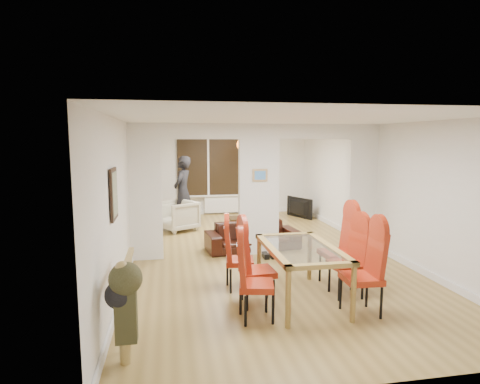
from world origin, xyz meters
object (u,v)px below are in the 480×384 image
object	(u,v)px
sofa	(253,236)
dining_chair_lc	(240,256)
dining_chair_rb	(346,260)
person	(183,192)
dining_table	(300,273)
dining_chair_lb	(258,266)
dining_chair_rc	(337,248)
bottle	(247,212)
dining_chair_ra	(361,272)
coffee_table	(250,222)
armchair	(178,216)
dining_chair_la	(256,279)
television	(297,208)
bowl	(247,216)

from	to	relation	value
sofa	dining_chair_lc	bearing A→B (deg)	-113.36
dining_chair_rb	person	xyz separation A→B (m)	(-2.18, 5.22, 0.39)
dining_table	dining_chair_lb	bearing A→B (deg)	-176.71
dining_chair_lb	sofa	bearing A→B (deg)	75.49
dining_chair_rb	dining_chair_rc	size ratio (longest dim) A/B	0.92
dining_chair_lb	person	bearing A→B (deg)	94.94
dining_chair_lb	bottle	world-z (taller)	dining_chair_lb
dining_table	dining_chair_rc	size ratio (longest dim) A/B	1.43
dining_chair_ra	coffee_table	size ratio (longest dim) A/B	1.04
dining_chair_lb	armchair	bearing A→B (deg)	97.47
dining_chair_rc	dining_chair_la	bearing A→B (deg)	-150.94
dining_chair_lc	coffee_table	size ratio (longest dim) A/B	0.94
armchair	dining_chair_rc	bearing A→B (deg)	-0.64
dining_chair_ra	dining_chair_rb	world-z (taller)	dining_chair_ra
dining_chair_rb	dining_chair_la	bearing A→B (deg)	-170.15
dining_chair_ra	dining_chair_lc	bearing A→B (deg)	142.34
television	bowl	xyz separation A→B (m)	(-1.66, -0.91, -0.02)
dining_chair_ra	armchair	size ratio (longest dim) A/B	1.39
sofa	coffee_table	distance (m)	2.22
person	television	world-z (taller)	person
dining_chair_rc	bowl	xyz separation A→B (m)	(-0.56, 4.45, -0.31)
dining_chair_la	armchair	size ratio (longest dim) A/B	1.29
dining_chair_lb	bowl	world-z (taller)	dining_chair_lb
dining_chair_lb	dining_chair_rb	size ratio (longest dim) A/B	1.02
sofa	armchair	world-z (taller)	armchair
coffee_table	dining_chair_la	bearing A→B (deg)	-100.85
armchair	bowl	size ratio (longest dim) A/B	3.91
armchair	television	distance (m)	3.64
dining_chair_lb	bottle	bearing A→B (deg)	76.45
dining_chair_lb	dining_chair_rc	size ratio (longest dim) A/B	0.94
bottle	dining_chair_la	bearing A→B (deg)	-100.01
dining_chair_lc	bottle	size ratio (longest dim) A/B	3.82
dining_table	dining_chair_rb	distance (m)	0.73
dining_chair_ra	person	distance (m)	6.23
dining_chair_ra	bowl	world-z (taller)	dining_chair_ra
television	coffee_table	world-z (taller)	television
dining_chair_lc	armchair	distance (m)	4.28
dining_table	dining_chair_rc	bearing A→B (deg)	32.61
armchair	television	size ratio (longest dim) A/B	0.81
dining_table	coffee_table	bearing A→B (deg)	86.72
bottle	bowl	world-z (taller)	bottle
dining_chair_rc	television	distance (m)	5.48
dining_chair_la	television	bearing A→B (deg)	79.31
dining_table	person	distance (m)	5.50
dining_chair_la	armchair	world-z (taller)	dining_chair_la
dining_chair_ra	bottle	bearing A→B (deg)	96.59
dining_chair_lb	bowl	size ratio (longest dim) A/B	5.24
sofa	television	size ratio (longest dim) A/B	1.87
dining_chair_rb	bottle	xyz separation A→B (m)	(-0.52, 4.86, -0.16)
dining_chair_ra	sofa	bearing A→B (deg)	104.83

